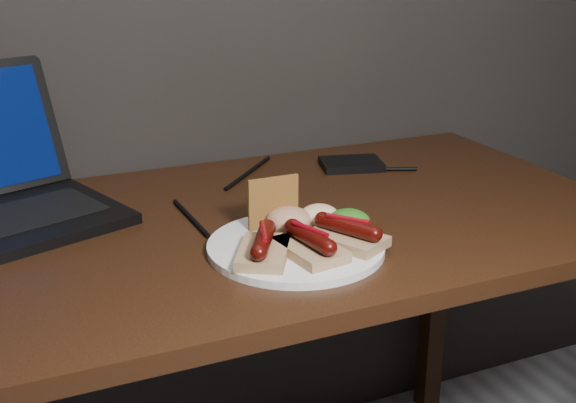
{
  "coord_description": "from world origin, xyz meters",
  "views": [
    {
      "loc": [
        -0.37,
        0.31,
        1.2
      ],
      "look_at": [
        0.05,
        1.26,
        0.82
      ],
      "focal_mm": 45.0,
      "sensor_mm": 36.0,
      "label": 1
    }
  ],
  "objects": [
    {
      "name": "desk",
      "position": [
        0.0,
        1.38,
        0.66
      ],
      "size": [
        1.4,
        0.7,
        0.75
      ],
      "color": "#351E0D",
      "rests_on": "ground"
    },
    {
      "name": "hard_drive",
      "position": [
        0.33,
        1.57,
        0.76
      ],
      "size": [
        0.14,
        0.12,
        0.02
      ],
      "primitive_type": "cube",
      "rotation": [
        0.0,
        0.0,
        -0.26
      ],
      "color": "black",
      "rests_on": "desk"
    },
    {
      "name": "desk_cables",
      "position": [
        -0.02,
        1.51,
        0.75
      ],
      "size": [
        0.91,
        0.37,
        0.01
      ],
      "color": "black",
      "rests_on": "desk"
    },
    {
      "name": "plate",
      "position": [
        0.05,
        1.23,
        0.76
      ],
      "size": [
        0.34,
        0.34,
        0.01
      ],
      "primitive_type": "cylinder",
      "rotation": [
        0.0,
        0.0,
        0.27
      ],
      "color": "white",
      "rests_on": "desk"
    },
    {
      "name": "bread_sausage_left",
      "position": [
        -0.01,
        1.21,
        0.78
      ],
      "size": [
        0.12,
        0.13,
        0.04
      ],
      "color": "tan",
      "rests_on": "plate"
    },
    {
      "name": "bread_sausage_center",
      "position": [
        0.05,
        1.19,
        0.78
      ],
      "size": [
        0.09,
        0.12,
        0.04
      ],
      "color": "tan",
      "rests_on": "plate"
    },
    {
      "name": "bread_sausage_right",
      "position": [
        0.12,
        1.2,
        0.78
      ],
      "size": [
        0.12,
        0.13,
        0.04
      ],
      "color": "tan",
      "rests_on": "plate"
    },
    {
      "name": "crispbread",
      "position": [
        0.05,
        1.31,
        0.8
      ],
      "size": [
        0.09,
        0.01,
        0.08
      ],
      "primitive_type": "cube",
      "color": "#A6712D",
      "rests_on": "plate"
    },
    {
      "name": "salad_greens",
      "position": [
        0.15,
        1.24,
        0.78
      ],
      "size": [
        0.07,
        0.07,
        0.04
      ],
      "primitive_type": "ellipsoid",
      "color": "#1C5410",
      "rests_on": "plate"
    },
    {
      "name": "salsa_mound",
      "position": [
        0.06,
        1.28,
        0.78
      ],
      "size": [
        0.07,
        0.07,
        0.04
      ],
      "primitive_type": "ellipsoid",
      "color": "maroon",
      "rests_on": "plate"
    },
    {
      "name": "coleslaw_mound",
      "position": [
        0.12,
        1.28,
        0.78
      ],
      "size": [
        0.06,
        0.06,
        0.04
      ],
      "primitive_type": "ellipsoid",
      "color": "white",
      "rests_on": "plate"
    }
  ]
}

